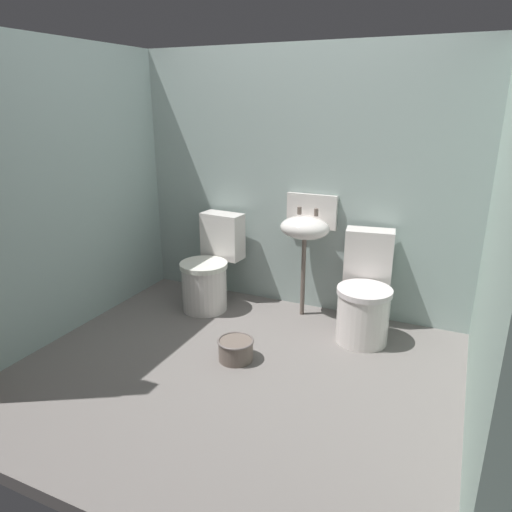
{
  "coord_description": "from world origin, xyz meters",
  "views": [
    {
      "loc": [
        1.26,
        -2.47,
        1.72
      ],
      "look_at": [
        0.0,
        0.28,
        0.7
      ],
      "focal_mm": 32.89,
      "sensor_mm": 36.0,
      "label": 1
    }
  ],
  "objects_px": {
    "toilet_left": "(210,271)",
    "toilet_right": "(365,296)",
    "sink": "(306,226)",
    "bucket": "(236,349)"
  },
  "relations": [
    {
      "from": "toilet_left",
      "to": "toilet_right",
      "type": "distance_m",
      "value": 1.32
    },
    {
      "from": "toilet_left",
      "to": "toilet_right",
      "type": "bearing_deg",
      "value": -175.47
    },
    {
      "from": "toilet_left",
      "to": "sink",
      "type": "xyz_separation_m",
      "value": [
        0.78,
        0.19,
        0.43
      ]
    },
    {
      "from": "toilet_left",
      "to": "bucket",
      "type": "height_order",
      "value": "toilet_left"
    },
    {
      "from": "sink",
      "to": "toilet_left",
      "type": "bearing_deg",
      "value": -166.53
    },
    {
      "from": "toilet_right",
      "to": "sink",
      "type": "distance_m",
      "value": 0.72
    },
    {
      "from": "toilet_right",
      "to": "bucket",
      "type": "relative_size",
      "value": 3.06
    },
    {
      "from": "toilet_left",
      "to": "toilet_right",
      "type": "relative_size",
      "value": 1.0
    },
    {
      "from": "sink",
      "to": "bucket",
      "type": "distance_m",
      "value": 1.14
    },
    {
      "from": "toilet_right",
      "to": "toilet_left",
      "type": "bearing_deg",
      "value": -8.72
    }
  ]
}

